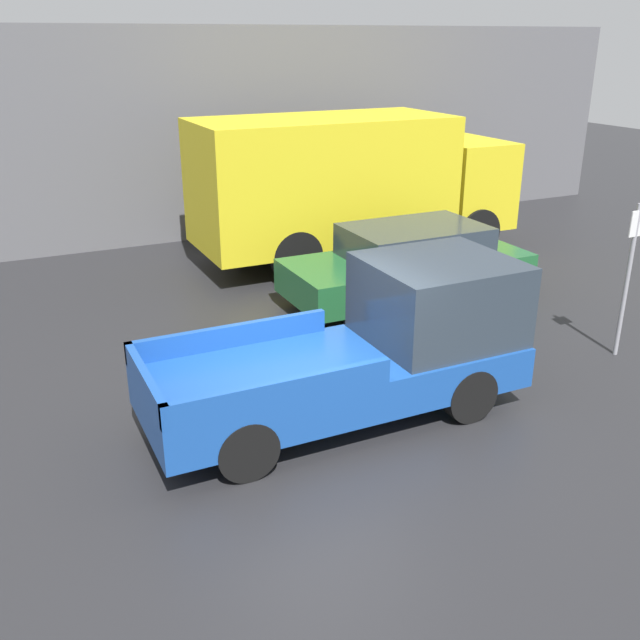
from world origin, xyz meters
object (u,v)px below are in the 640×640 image
object	(u,v)px
pickup_truck	(373,346)
delivery_truck	(349,182)
car	(409,264)
parking_sign	(629,272)

from	to	relation	value
pickup_truck	delivery_truck	xyz separation A→B (m)	(3.06, 6.57, 0.83)
pickup_truck	car	distance (m)	4.32
pickup_truck	parking_sign	distance (m)	4.46
car	delivery_truck	size ratio (longest dim) A/B	0.63
pickup_truck	car	xyz separation A→B (m)	(2.69, 3.38, -0.16)
car	delivery_truck	xyz separation A→B (m)	(0.37, 3.19, 0.98)
car	parking_sign	distance (m)	3.98
pickup_truck	delivery_truck	world-z (taller)	delivery_truck
car	delivery_truck	bearing A→B (deg)	83.41
car	parking_sign	bearing A→B (deg)	-63.61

